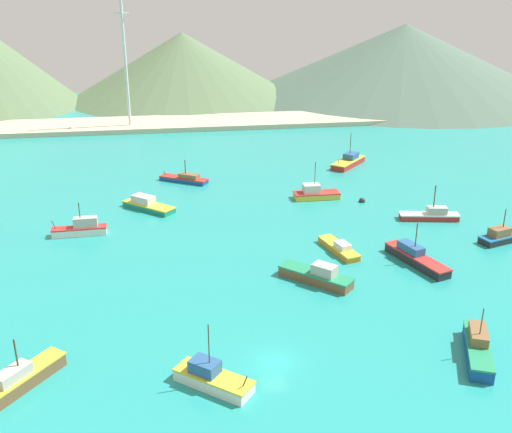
{
  "coord_description": "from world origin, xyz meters",
  "views": [
    {
      "loc": [
        -9.45,
        -47.85,
        34.25
      ],
      "look_at": [
        3.83,
        35.47,
        1.66
      ],
      "focal_mm": 41.31,
      "sensor_mm": 36.0,
      "label": 1
    }
  ],
  "objects_px": {
    "fishing_boat_0": "(478,348)",
    "fishing_boat_15": "(349,161)",
    "fishing_boat_2": "(81,228)",
    "fishing_boat_6": "(22,378)",
    "fishing_boat_5": "(416,257)",
    "fishing_boat_14": "(212,378)",
    "buoy_0": "(362,201)",
    "fishing_boat_7": "(147,205)",
    "radio_tower": "(125,59)",
    "fishing_boat_1": "(431,215)",
    "fishing_boat_11": "(317,276)",
    "fishing_boat_8": "(185,179)",
    "fishing_boat_4": "(502,236)",
    "fishing_boat_9": "(339,248)",
    "fishing_boat_10": "(315,193)"
  },
  "relations": [
    {
      "from": "fishing_boat_1",
      "to": "fishing_boat_11",
      "type": "distance_m",
      "value": 29.51
    },
    {
      "from": "fishing_boat_0",
      "to": "fishing_boat_5",
      "type": "distance_m",
      "value": 21.33
    },
    {
      "from": "fishing_boat_14",
      "to": "fishing_boat_0",
      "type": "bearing_deg",
      "value": 1.25
    },
    {
      "from": "fishing_boat_4",
      "to": "fishing_boat_7",
      "type": "xyz_separation_m",
      "value": [
        -51.07,
        21.81,
        -0.02
      ]
    },
    {
      "from": "fishing_boat_6",
      "to": "fishing_boat_1",
      "type": "bearing_deg",
      "value": 31.56
    },
    {
      "from": "fishing_boat_14",
      "to": "buoy_0",
      "type": "height_order",
      "value": "fishing_boat_14"
    },
    {
      "from": "fishing_boat_15",
      "to": "buoy_0",
      "type": "distance_m",
      "value": 22.62
    },
    {
      "from": "fishing_boat_2",
      "to": "fishing_boat_11",
      "type": "distance_m",
      "value": 37.0
    },
    {
      "from": "fishing_boat_2",
      "to": "radio_tower",
      "type": "distance_m",
      "value": 73.19
    },
    {
      "from": "fishing_boat_1",
      "to": "fishing_boat_2",
      "type": "relative_size",
      "value": 1.18
    },
    {
      "from": "fishing_boat_0",
      "to": "fishing_boat_4",
      "type": "relative_size",
      "value": 1.15
    },
    {
      "from": "fishing_boat_1",
      "to": "fishing_boat_7",
      "type": "bearing_deg",
      "value": 165.04
    },
    {
      "from": "fishing_boat_2",
      "to": "buoy_0",
      "type": "relative_size",
      "value": 7.37
    },
    {
      "from": "fishing_boat_4",
      "to": "fishing_boat_2",
      "type": "bearing_deg",
      "value": 168.63
    },
    {
      "from": "fishing_boat_1",
      "to": "fishing_boat_5",
      "type": "height_order",
      "value": "fishing_boat_1"
    },
    {
      "from": "fishing_boat_1",
      "to": "fishing_boat_8",
      "type": "bearing_deg",
      "value": 145.53
    },
    {
      "from": "fishing_boat_10",
      "to": "fishing_boat_14",
      "type": "relative_size",
      "value": 1.07
    },
    {
      "from": "fishing_boat_15",
      "to": "fishing_boat_7",
      "type": "bearing_deg",
      "value": -154.1
    },
    {
      "from": "fishing_boat_4",
      "to": "fishing_boat_14",
      "type": "xyz_separation_m",
      "value": [
        -44.59,
        -26.74,
        0.06
      ]
    },
    {
      "from": "fishing_boat_2",
      "to": "fishing_boat_6",
      "type": "distance_m",
      "value": 36.34
    },
    {
      "from": "fishing_boat_8",
      "to": "buoy_0",
      "type": "height_order",
      "value": "fishing_boat_8"
    },
    {
      "from": "fishing_boat_8",
      "to": "fishing_boat_15",
      "type": "distance_m",
      "value": 34.71
    },
    {
      "from": "fishing_boat_11",
      "to": "radio_tower",
      "type": "xyz_separation_m",
      "value": [
        -26.43,
        91.47,
        17.0
      ]
    },
    {
      "from": "fishing_boat_10",
      "to": "buoy_0",
      "type": "bearing_deg",
      "value": -22.56
    },
    {
      "from": "fishing_boat_6",
      "to": "fishing_boat_10",
      "type": "bearing_deg",
      "value": 49.69
    },
    {
      "from": "fishing_boat_4",
      "to": "fishing_boat_7",
      "type": "height_order",
      "value": "fishing_boat_4"
    },
    {
      "from": "fishing_boat_7",
      "to": "buoy_0",
      "type": "relative_size",
      "value": 8.19
    },
    {
      "from": "fishing_boat_0",
      "to": "fishing_boat_15",
      "type": "distance_m",
      "value": 68.37
    },
    {
      "from": "fishing_boat_8",
      "to": "fishing_boat_11",
      "type": "relative_size",
      "value": 1.08
    },
    {
      "from": "fishing_boat_2",
      "to": "fishing_boat_7",
      "type": "bearing_deg",
      "value": 45.03
    },
    {
      "from": "fishing_boat_4",
      "to": "buoy_0",
      "type": "distance_m",
      "value": 24.41
    },
    {
      "from": "fishing_boat_0",
      "to": "fishing_boat_4",
      "type": "xyz_separation_m",
      "value": [
        17.98,
        26.16,
        -0.14
      ]
    },
    {
      "from": "buoy_0",
      "to": "fishing_boat_8",
      "type": "bearing_deg",
      "value": 151.34
    },
    {
      "from": "fishing_boat_1",
      "to": "fishing_boat_8",
      "type": "relative_size",
      "value": 1.02
    },
    {
      "from": "fishing_boat_7",
      "to": "fishing_boat_6",
      "type": "bearing_deg",
      "value": -103.19
    },
    {
      "from": "fishing_boat_11",
      "to": "buoy_0",
      "type": "bearing_deg",
      "value": 61.24
    },
    {
      "from": "fishing_boat_0",
      "to": "fishing_boat_2",
      "type": "xyz_separation_m",
      "value": [
        -42.69,
        38.36,
        0.06
      ]
    },
    {
      "from": "fishing_boat_14",
      "to": "radio_tower",
      "type": "height_order",
      "value": "radio_tower"
    },
    {
      "from": "fishing_boat_9",
      "to": "buoy_0",
      "type": "relative_size",
      "value": 7.88
    },
    {
      "from": "fishing_boat_4",
      "to": "fishing_boat_15",
      "type": "distance_m",
      "value": 42.93
    },
    {
      "from": "fishing_boat_7",
      "to": "fishing_boat_10",
      "type": "height_order",
      "value": "fishing_boat_10"
    },
    {
      "from": "fishing_boat_2",
      "to": "fishing_boat_5",
      "type": "relative_size",
      "value": 0.73
    },
    {
      "from": "fishing_boat_1",
      "to": "fishing_boat_4",
      "type": "xyz_separation_m",
      "value": [
        6.47,
        -9.89,
        0.06
      ]
    },
    {
      "from": "fishing_boat_7",
      "to": "radio_tower",
      "type": "relative_size",
      "value": 0.26
    },
    {
      "from": "fishing_boat_6",
      "to": "fishing_boat_10",
      "type": "height_order",
      "value": "fishing_boat_10"
    },
    {
      "from": "fishing_boat_4",
      "to": "fishing_boat_10",
      "type": "height_order",
      "value": "fishing_boat_10"
    },
    {
      "from": "fishing_boat_9",
      "to": "fishing_boat_11",
      "type": "relative_size",
      "value": 0.99
    },
    {
      "from": "fishing_boat_10",
      "to": "buoy_0",
      "type": "height_order",
      "value": "fishing_boat_10"
    },
    {
      "from": "fishing_boat_10",
      "to": "radio_tower",
      "type": "bearing_deg",
      "value": 119.4
    },
    {
      "from": "fishing_boat_5",
      "to": "fishing_boat_14",
      "type": "relative_size",
      "value": 1.47
    }
  ]
}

